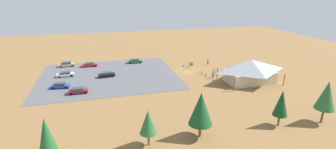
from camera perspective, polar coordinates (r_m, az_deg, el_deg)
The scene contains 28 objects.
ground at distance 74.65m, azimuth 4.11°, elevation 0.73°, with size 160.00×160.00×0.00m, color olive.
parking_lot_asphalt at distance 72.38m, azimuth -13.09°, elevation -0.27°, with size 36.77×31.08×0.05m, color #56565B.
bike_pavilion at distance 67.96m, azimuth 17.94°, elevation 1.04°, with size 14.03×9.41×6.02m.
trash_bin at distance 80.63m, azimuth 5.34°, elevation 2.38°, with size 0.60×0.60×0.90m, color brown.
lot_sign at distance 73.10m, azimuth 3.48°, elevation 1.52°, with size 0.56×0.08×2.20m.
pine_mideast at distance 40.46m, azimuth 7.37°, elevation -7.60°, with size 3.85×3.85×7.70m.
pine_midwest at distance 37.07m, azimuth -25.58°, elevation -12.42°, with size 2.57×2.57×7.40m.
pine_far_east at distance 52.13m, azimuth 32.00°, elevation -4.00°, with size 3.36×3.36×7.88m.
pine_east at distance 47.77m, azimuth 24.06°, elevation -5.88°, with size 2.49×2.49×6.62m.
pine_west at distance 38.64m, azimuth -4.46°, elevation -10.56°, with size 2.67×2.67×5.85m.
bicycle_blue_yard_right at distance 76.54m, azimuth 12.93°, elevation 1.02°, with size 0.63×1.68×0.79m.
bicycle_red_yard_center at distance 72.37m, azimuth 7.34°, elevation 0.35°, with size 0.63×1.61×0.83m.
bicycle_purple_lone_west at distance 76.77m, azimuth 4.40°, elevation 1.53°, with size 1.71×0.53×0.88m.
bicycle_silver_yard_left at distance 75.69m, azimuth 10.34°, elevation 1.02°, with size 1.19×1.32×0.85m.
bicycle_yellow_edge_north at distance 73.59m, azimuth 10.47°, elevation 0.52°, with size 0.54×1.77×0.85m.
bicycle_white_back_row at distance 74.31m, azimuth 12.12°, elevation 0.59°, with size 1.38×1.26×0.89m.
bicycle_teal_near_sign at distance 81.03m, azimuth 5.08°, elevation 2.40°, with size 1.21×1.17×0.84m.
bicycle_black_trailside at distance 71.59m, azimuth 10.64°, elevation -0.02°, with size 1.44×0.91×0.77m.
bicycle_green_front_row at distance 70.47m, azimuth 8.42°, elevation -0.20°, with size 0.57×1.70×0.77m.
car_tan_second_row at distance 84.77m, azimuth -21.79°, elevation 2.14°, with size 4.85×2.13×1.45m.
car_maroon_far_end at distance 61.94m, azimuth -19.55°, elevation -3.41°, with size 4.36×1.97×1.34m.
car_red_by_curb at distance 82.43m, azimuth -17.19°, elevation 2.15°, with size 4.65×1.83×1.25m.
car_green_near_entry at distance 83.35m, azimuth -7.47°, elevation 3.02°, with size 4.75×1.86×1.30m.
car_black_mid_lot at distance 71.32m, azimuth -13.61°, elevation 0.01°, with size 4.59×2.23×1.35m.
car_blue_inner_stall at distance 66.75m, azimuth -23.01°, elevation -2.27°, with size 4.50×2.29×1.35m.
car_silver_aisle_side at distance 75.02m, azimuth -22.00°, elevation 0.07°, with size 4.62×2.01×1.37m.
visitor_at_bikes at distance 82.49m, azimuth 8.93°, elevation 2.92°, with size 0.38×0.36×1.70m.
visitor_crossing_yard at distance 69.84m, azimuth 10.03°, elevation 0.02°, with size 0.40×0.39×1.74m.
Camera 1 is at (23.85, 67.02, 22.65)m, focal length 27.20 mm.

